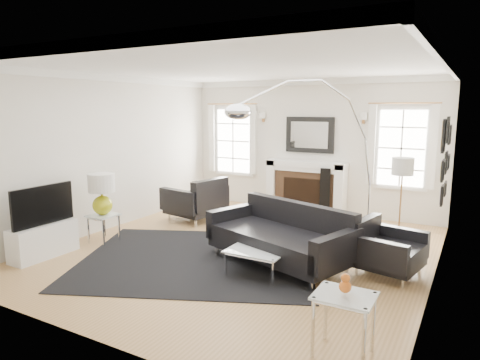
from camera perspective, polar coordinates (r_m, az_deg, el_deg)
The scene contains 25 objects.
floor at distance 6.82m, azimuth 0.20°, elevation -9.34°, with size 6.00×6.00×0.00m, color #A57A45.
back_wall at distance 9.22m, azimuth 9.32°, elevation 4.43°, with size 5.50×0.04×2.80m, color silver.
front_wall at distance 4.17m, azimuth -20.25°, elevation -2.25°, with size 5.50×0.04×2.80m, color silver.
left_wall at distance 8.18m, azimuth -16.91°, elevation 3.49°, with size 0.04×6.00×2.80m, color silver.
right_wall at distance 5.71m, azimuth 25.12°, elevation 0.49°, with size 0.04×6.00×2.80m, color silver.
ceiling at distance 6.47m, azimuth 0.21°, elevation 14.81°, with size 5.50×6.00×0.02m, color white.
crown_molding at distance 6.47m, azimuth 0.21°, elevation 14.28°, with size 5.50×6.00×0.12m, color white.
fireplace at distance 9.14m, azimuth 8.72°, elevation -1.03°, with size 1.70×0.69×1.11m.
mantel_mirror at distance 9.16m, azimuth 9.26°, elevation 5.96°, with size 1.05×0.07×0.75m.
window_left at distance 9.95m, azimuth -0.87°, elevation 5.26°, with size 1.24×0.15×1.62m.
window_right at distance 8.71m, azimuth 20.74°, elevation 4.02°, with size 1.24×0.15×1.62m.
gallery_wall at distance 6.98m, azimuth 25.75°, elevation 3.06°, with size 0.04×1.73×1.29m.
tv_unit at distance 7.08m, azimuth -24.72°, elevation -6.74°, with size 0.35×1.00×1.09m.
area_rug at distance 6.48m, azimuth -5.70°, elevation -10.36°, with size 3.34×2.78×0.01m, color black.
sofa at distance 6.22m, azimuth 5.65°, elevation -7.60°, with size 2.33×1.59×0.70m.
armchair_left at distance 8.51m, azimuth -5.68°, elevation -2.77°, with size 1.09×1.18×0.71m.
armchair_right at distance 6.13m, azimuth 18.74°, elevation -8.79°, with size 0.95×1.02×0.60m.
coffee_table at distance 5.87m, azimuth 2.74°, elevation -9.29°, with size 0.77×0.77×0.34m.
side_table_left at distance 7.46m, azimuth -17.76°, elevation -5.17°, with size 0.43×0.43×0.47m.
nesting_table at distance 4.08m, azimuth 13.72°, elevation -16.17°, with size 0.53×0.44×0.58m.
gourd_lamp at distance 7.35m, azimuth -17.95°, elevation -1.43°, with size 0.43×0.43×0.69m.
orange_vase at distance 3.99m, azimuth 13.85°, elevation -13.34°, with size 0.11×0.11×0.18m.
arc_floor_lamp at distance 6.46m, azimuth 8.87°, elevation 2.92°, with size 1.92×1.78×2.72m.
stick_floor_lamp at distance 6.58m, azimuth 20.85°, elevation 1.05°, with size 0.31×0.31×1.51m.
speaker_tower at distance 8.87m, azimuth 11.24°, elevation -1.66°, with size 0.20×0.20×1.02m, color black.
Camera 1 is at (3.13, -5.63, 2.22)m, focal length 32.00 mm.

